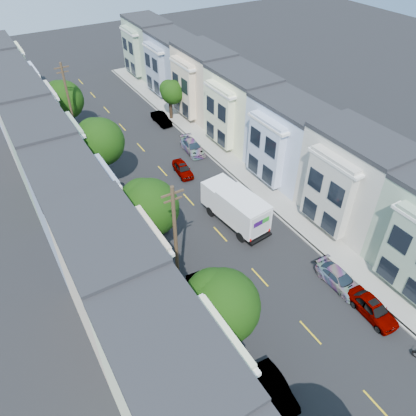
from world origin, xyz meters
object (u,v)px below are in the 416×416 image
utility_pole_near (176,244)px  parked_right_c (192,147)px  parked_left_c (207,295)px  lead_sedan (183,169)px  parked_right_d (161,119)px  parked_right_a (373,308)px  tree_c (148,208)px  utility_pole_far (70,107)px  parked_left_d (147,216)px  parked_right_b (339,279)px  parked_left_b (275,388)px  tree_far_r (172,93)px  fedex_truck (235,207)px  tree_b (221,307)px  tree_e (63,100)px  tree_d (99,142)px

utility_pole_near → parked_right_c: size_ratio=2.34×
parked_left_c → parked_right_c: bearing=68.4°
lead_sedan → parked_right_d: parked_right_d is taller
lead_sedan → parked_right_a: 23.72m
tree_c → parked_right_a: tree_c is taller
utility_pole_far → parked_left_d: utility_pole_far is taller
parked_right_b → parked_right_c: bearing=89.7°
parked_right_b → parked_left_b: bearing=-156.0°
lead_sedan → parked_right_a: parked_right_a is taller
tree_far_r → lead_sedan: tree_far_r is taller
fedex_truck → parked_right_b: (2.84, -10.49, -1.26)m
utility_pole_far → lead_sedan: size_ratio=2.61×
tree_b → tree_e: size_ratio=1.04×
tree_far_r → parked_left_b: bearing=-107.6°
lead_sedan → parked_right_c: 4.79m
utility_pole_near → parked_left_c: bearing=-52.8°
tree_d → lead_sedan: 9.49m
parked_right_a → parked_right_c: size_ratio=1.00×
utility_pole_near → parked_right_c: bearing=58.1°
tree_b → parked_right_b: 11.97m
tree_e → parked_right_a: (11.20, -38.62, -3.87)m
fedex_truck → parked_right_a: bearing=-84.5°
parked_right_b → parked_right_d: parked_right_d is taller
fedex_truck → parked_right_b: fedex_truck is taller
tree_c → lead_sedan: 13.38m
lead_sedan → parked_right_d: 12.43m
parked_left_b → tree_e: bearing=96.2°
parked_left_d → parked_right_b: bearing=-55.5°
tree_c → parked_right_c: bearing=49.9°
tree_e → parked_left_d: tree_e is taller
parked_left_d → tree_e: bearing=94.8°
tree_far_r → utility_pole_far: 13.32m
parked_left_b → tree_c: bearing=99.6°
fedex_truck → parked_right_a: fedex_truck is taller
parked_right_b → parked_right_c: (0.00, 23.70, 0.02)m
parked_right_c → parked_left_d: bearing=-132.6°
parked_right_d → tree_far_r: bearing=14.3°
fedex_truck → parked_left_b: bearing=-121.1°
tree_d → utility_pole_near: size_ratio=0.78×
parked_right_d → parked_right_b: bearing=-90.3°
tree_e → tree_far_r: tree_e is taller
parked_right_a → parked_right_b: bearing=93.2°
lead_sedan → parked_right_c: parked_right_c is taller
parked_right_d → tree_d: bearing=-137.4°
tree_d → parked_left_b: tree_d is taller
utility_pole_near → parked_right_d: bearing=67.0°
parked_left_c → lead_sedan: bearing=72.6°
tree_far_r → utility_pole_far: bearing=-176.0°
parked_left_c → parked_right_b: 10.55m
tree_d → parked_right_d: 16.04m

